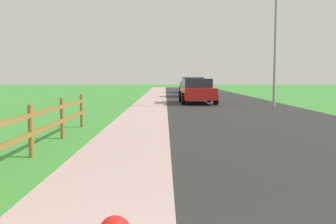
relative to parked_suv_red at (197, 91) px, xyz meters
name	(u,v)px	position (x,y,z in m)	size (l,w,h in m)	color
ground_plane	(167,101)	(-1.87, 2.70, -0.77)	(120.00, 120.00, 0.00)	#3E9136
road_asphalt	(214,99)	(1.63, 4.70, -0.77)	(7.00, 66.00, 0.01)	#292929
curb_concrete	(126,99)	(-4.87, 4.70, -0.77)	(6.00, 66.00, 0.01)	#BD9E98
grass_verge	(105,99)	(-6.37, 4.70, -0.77)	(5.00, 66.00, 0.00)	#3E9136
rail_fence	(7,136)	(-4.64, -17.45, -0.16)	(0.11, 11.88, 1.06)	olive
parked_suv_red	(197,91)	(0.00, 0.00, 0.00)	(2.16, 4.55, 1.51)	maroon
parked_car_blue	(192,87)	(0.28, 8.04, 0.02)	(2.14, 4.40, 1.59)	navy
parked_car_black	(191,85)	(0.72, 16.89, 0.04)	(2.25, 4.86, 1.56)	black
street_lamp	(278,29)	(3.94, -3.21, 3.33)	(1.17, 0.20, 6.98)	gray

